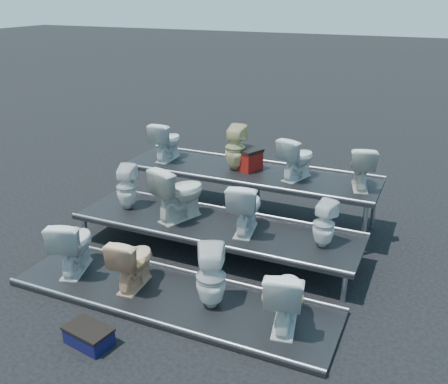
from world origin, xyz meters
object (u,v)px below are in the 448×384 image
at_px(toilet_1, 133,261).
at_px(toilet_9, 235,148).
at_px(toilet_6, 245,206).
at_px(step_stool, 89,337).
at_px(toilet_10, 297,158).
at_px(toilet_0, 73,244).
at_px(toilet_2, 211,277).
at_px(red_crate, 247,160).
at_px(toilet_7, 324,224).
at_px(toilet_11, 361,167).
at_px(toilet_3, 285,296).
at_px(toilet_4, 126,187).
at_px(toilet_8, 167,141).
at_px(toilet_5, 179,192).

xyz_separation_m(toilet_1, toilet_9, (0.31, 2.60, 0.81)).
distance_m(toilet_6, step_stool, 2.67).
relative_size(toilet_1, toilet_10, 1.06).
relative_size(toilet_0, toilet_2, 0.98).
bearing_deg(toilet_9, red_crate, -153.13).
relative_size(red_crate, step_stool, 0.85).
height_order(toilet_7, toilet_10, toilet_10).
height_order(toilet_0, toilet_11, toilet_11).
bearing_deg(toilet_3, toilet_6, -63.15).
distance_m(toilet_1, toilet_3, 2.02).
xyz_separation_m(toilet_11, red_crate, (-1.85, 0.09, -0.18)).
relative_size(toilet_4, toilet_8, 1.03).
bearing_deg(toilet_5, toilet_11, -129.52).
distance_m(toilet_4, toilet_5, 0.93).
bearing_deg(toilet_11, red_crate, -17.24).
relative_size(toilet_2, toilet_6, 1.07).
relative_size(toilet_0, red_crate, 1.83).
bearing_deg(toilet_9, toilet_4, 44.93).
height_order(toilet_2, toilet_4, toilet_4).
distance_m(toilet_3, toilet_11, 2.72).
relative_size(toilet_4, toilet_7, 1.09).
bearing_deg(toilet_0, toilet_7, -174.68).
height_order(toilet_9, red_crate, toilet_9).
height_order(toilet_4, toilet_6, toilet_6).
height_order(toilet_11, red_crate, toilet_11).
xyz_separation_m(toilet_1, toilet_7, (2.12, 1.30, 0.36)).
distance_m(toilet_6, toilet_8, 2.40).
distance_m(toilet_8, toilet_11, 3.31).
distance_m(toilet_2, toilet_3, 0.92).
xyz_separation_m(toilet_6, toilet_11, (1.32, 1.30, 0.36)).
relative_size(toilet_1, toilet_9, 0.96).
xyz_separation_m(toilet_3, toilet_11, (0.31, 2.60, 0.74)).
bearing_deg(toilet_8, toilet_2, 129.20).
distance_m(toilet_3, toilet_10, 2.79).
bearing_deg(red_crate, toilet_10, 17.93).
xyz_separation_m(toilet_2, toilet_8, (-2.08, 2.60, 0.74)).
xyz_separation_m(toilet_4, toilet_10, (2.30, 1.30, 0.39)).
height_order(toilet_1, toilet_4, toilet_4).
relative_size(toilet_0, toilet_7, 1.23).
distance_m(toilet_9, toilet_11, 2.02).
bearing_deg(toilet_4, toilet_1, 112.80).
relative_size(toilet_2, step_stool, 1.58).
bearing_deg(toilet_1, toilet_3, 176.11).
xyz_separation_m(toilet_2, toilet_10, (0.25, 2.60, 0.74)).
xyz_separation_m(toilet_2, toilet_7, (1.02, 1.30, 0.32)).
bearing_deg(toilet_3, toilet_9, -67.54).
bearing_deg(toilet_6, toilet_3, 118.84).
distance_m(toilet_1, toilet_10, 3.03).
bearing_deg(toilet_4, toilet_6, 166.61).
distance_m(toilet_1, toilet_6, 1.70).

